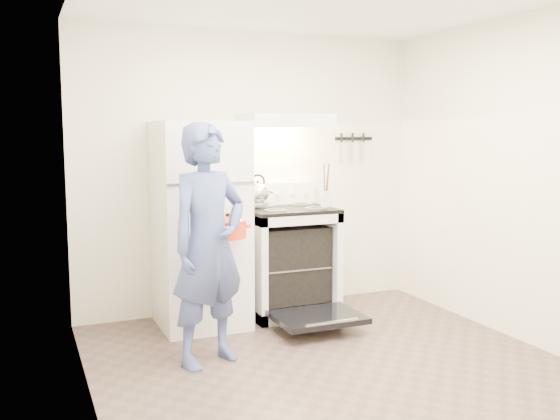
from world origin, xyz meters
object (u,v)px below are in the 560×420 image
object	(u,v)px
stove_body	(288,262)
tea_kettle	(258,191)
person	(209,245)
refrigerator	(200,225)
dutch_oven	(228,230)

from	to	relation	value
stove_body	tea_kettle	xyz separation A→B (m)	(-0.26, 0.06, 0.64)
stove_body	person	xyz separation A→B (m)	(-0.99, -0.90, 0.38)
refrigerator	dutch_oven	size ratio (longest dim) A/B	4.92
refrigerator	tea_kettle	xyz separation A→B (m)	(0.55, 0.09, 0.25)
stove_body	dutch_oven	world-z (taller)	dutch_oven
person	dutch_oven	bearing A→B (deg)	31.92
tea_kettle	person	distance (m)	1.23
stove_body	person	size ratio (longest dim) A/B	0.55
refrigerator	stove_body	bearing A→B (deg)	1.77
refrigerator	person	size ratio (longest dim) A/B	1.01
stove_body	dutch_oven	bearing A→B (deg)	-143.54
tea_kettle	dutch_oven	distance (m)	0.80
refrigerator	dutch_oven	world-z (taller)	refrigerator
tea_kettle	refrigerator	bearing A→B (deg)	-170.78
refrigerator	tea_kettle	bearing A→B (deg)	9.22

